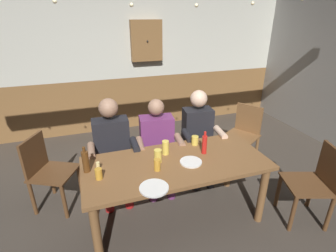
% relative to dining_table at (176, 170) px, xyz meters
% --- Properties ---
extents(ground_plane, '(7.41, 7.41, 0.00)m').
position_rel_dining_table_xyz_m(ground_plane, '(0.00, 0.16, -0.63)').
color(ground_plane, '#423A33').
extents(back_wall_upper, '(6.18, 0.12, 1.52)m').
position_rel_dining_table_xyz_m(back_wall_upper, '(0.00, 2.69, 1.13)').
color(back_wall_upper, beige).
extents(back_wall_wainscot, '(6.18, 0.12, 1.00)m').
position_rel_dining_table_xyz_m(back_wall_wainscot, '(0.00, 2.69, -0.13)').
color(back_wall_wainscot, brown).
rests_on(back_wall_wainscot, ground_plane).
extents(dining_table, '(1.87, 0.83, 0.73)m').
position_rel_dining_table_xyz_m(dining_table, '(0.00, 0.00, 0.00)').
color(dining_table, brown).
rests_on(dining_table, ground_plane).
extents(person_0, '(0.57, 0.54, 1.24)m').
position_rel_dining_table_xyz_m(person_0, '(-0.56, 0.64, 0.06)').
color(person_0, black).
rests_on(person_0, ground_plane).
extents(person_1, '(0.58, 0.57, 1.18)m').
position_rel_dining_table_xyz_m(person_1, '(-0.01, 0.64, 0.02)').
color(person_1, '#6B2D66').
rests_on(person_1, ground_plane).
extents(person_2, '(0.54, 0.56, 1.23)m').
position_rel_dining_table_xyz_m(person_2, '(0.55, 0.65, 0.05)').
color(person_2, black).
rests_on(person_2, ground_plane).
extents(chair_empty_near_right, '(0.59, 0.59, 0.88)m').
position_rel_dining_table_xyz_m(chair_empty_near_right, '(-1.31, 0.68, -0.15)').
color(chair_empty_near_right, brown).
rests_on(chair_empty_near_right, ground_plane).
extents(chair_empty_near_left, '(0.60, 0.60, 0.88)m').
position_rel_dining_table_xyz_m(chair_empty_near_left, '(1.37, 0.81, -0.15)').
color(chair_empty_near_left, brown).
rests_on(chair_empty_near_left, ground_plane).
extents(chair_empty_far_end, '(0.56, 0.56, 0.88)m').
position_rel_dining_table_xyz_m(chair_empty_far_end, '(1.40, -0.47, -0.15)').
color(chair_empty_far_end, brown).
rests_on(chair_empty_far_end, ground_plane).
extents(table_candle, '(0.04, 0.04, 0.08)m').
position_rel_dining_table_xyz_m(table_candle, '(-0.76, 0.11, 0.14)').
color(table_candle, '#F9E08C').
rests_on(table_candle, dining_table).
extents(plate_0, '(0.22, 0.22, 0.01)m').
position_rel_dining_table_xyz_m(plate_0, '(0.13, -0.06, 0.11)').
color(plate_0, white).
rests_on(plate_0, dining_table).
extents(plate_1, '(0.26, 0.26, 0.01)m').
position_rel_dining_table_xyz_m(plate_1, '(-0.33, -0.35, 0.11)').
color(plate_1, white).
rests_on(plate_1, dining_table).
extents(bottle_0, '(0.06, 0.06, 0.27)m').
position_rel_dining_table_xyz_m(bottle_0, '(-0.87, 0.11, 0.21)').
color(bottle_0, '#593314').
rests_on(bottle_0, dining_table).
extents(bottle_1, '(0.05, 0.05, 0.25)m').
position_rel_dining_table_xyz_m(bottle_1, '(0.34, 0.07, 0.21)').
color(bottle_1, red).
rests_on(bottle_1, dining_table).
extents(pint_glass_0, '(0.07, 0.07, 0.15)m').
position_rel_dining_table_xyz_m(pint_glass_0, '(-0.05, 0.19, 0.18)').
color(pint_glass_0, '#E5C64C').
rests_on(pint_glass_0, dining_table).
extents(pint_glass_1, '(0.07, 0.07, 0.10)m').
position_rel_dining_table_xyz_m(pint_glass_1, '(-0.77, -0.05, 0.15)').
color(pint_glass_1, gold).
rests_on(pint_glass_1, dining_table).
extents(pint_glass_2, '(0.06, 0.06, 0.12)m').
position_rel_dining_table_xyz_m(pint_glass_2, '(-0.23, -0.08, 0.16)').
color(pint_glass_2, gold).
rests_on(pint_glass_2, dining_table).
extents(pint_glass_3, '(0.08, 0.08, 0.10)m').
position_rel_dining_table_xyz_m(pint_glass_3, '(0.33, 0.28, 0.15)').
color(pint_glass_3, '#E5C64C').
rests_on(pint_glass_3, dining_table).
extents(pint_glass_4, '(0.08, 0.08, 0.14)m').
position_rel_dining_table_xyz_m(pint_glass_4, '(-0.18, 0.06, 0.17)').
color(pint_glass_4, '#E5C64C').
rests_on(pint_glass_4, dining_table).
extents(wall_dart_cabinet, '(0.56, 0.15, 0.70)m').
position_rel_dining_table_xyz_m(wall_dart_cabinet, '(0.37, 2.56, 1.03)').
color(wall_dart_cabinet, brown).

